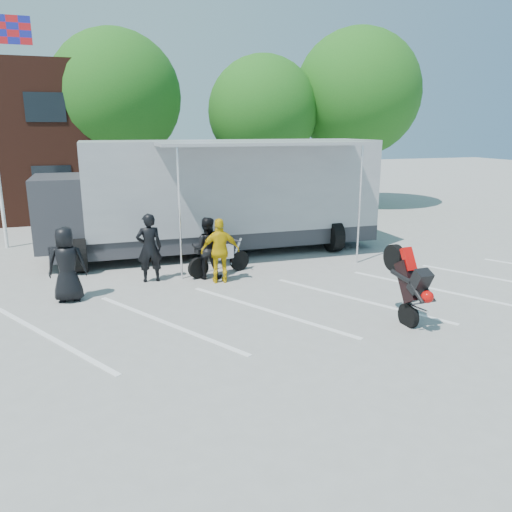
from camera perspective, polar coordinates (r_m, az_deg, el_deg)
ground at (r=10.88m, az=2.23°, el=-8.14°), size 100.00×100.00×0.00m
parking_bay_lines at (r=11.75m, az=0.48°, el=-6.34°), size 18.09×13.33×0.01m
tree_left at (r=25.46m, az=-15.76°, el=17.08°), size 6.12×6.12×8.64m
tree_mid at (r=25.86m, az=0.79°, el=16.17°), size 5.44×5.44×7.68m
tree_right at (r=27.53m, az=11.52°, el=17.74°), size 6.46×6.46×9.12m
transporter_truck at (r=17.35m, az=-4.15°, el=0.49°), size 11.92×5.86×3.77m
parked_motorcycle at (r=14.70m, az=-4.18°, el=-2.08°), size 2.17×1.27×1.08m
stunt_bike_rider at (r=11.88m, az=15.25°, el=-6.68°), size 0.82×1.62×1.87m
spectator_leather_a at (r=13.04m, az=-20.81°, el=-0.90°), size 0.96×0.67×1.87m
spectator_leather_b at (r=14.06m, az=-12.09°, el=0.92°), size 0.71×0.47×1.92m
spectator_leather_c at (r=14.14m, az=-5.65°, el=0.91°), size 1.00×0.88×1.76m
spectator_hivis at (r=13.71m, az=-4.11°, el=0.60°), size 1.11×0.60×1.80m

